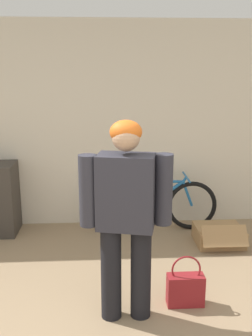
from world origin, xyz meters
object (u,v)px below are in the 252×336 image
bicycle (152,205)px  cardboard_box (219,235)px  person (126,209)px  handbag (185,288)px

bicycle → cardboard_box: (0.74, -0.45, -0.24)m
person → cardboard_box: size_ratio=3.02×
bicycle → handbag: bicycle is taller
person → handbag: person is taller
bicycle → person: bearing=-102.1°
bicycle → cardboard_box: bicycle is taller
bicycle → handbag: (0.09, -1.66, -0.18)m
person → cardboard_box: 1.97m
bicycle → handbag: 1.68m
handbag → cardboard_box: handbag is taller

